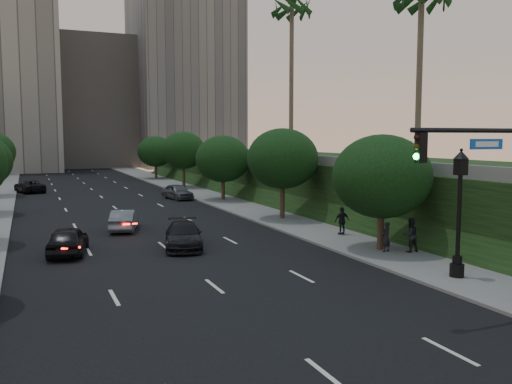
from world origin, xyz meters
name	(u,v)px	position (x,y,z in m)	size (l,w,h in m)	color
ground	(264,326)	(0.00, 0.00, 0.00)	(160.00, 160.00, 0.00)	black
road_surface	(118,210)	(0.00, 30.00, 0.01)	(16.00, 140.00, 0.02)	black
sidewalk_right	(234,204)	(10.25, 30.00, 0.07)	(4.50, 140.00, 0.15)	slate
embankment	(357,180)	(22.00, 28.00, 2.00)	(18.00, 90.00, 4.00)	black
parapet_wall	(276,157)	(13.50, 28.00, 4.35)	(0.35, 90.00, 0.70)	slate
office_block_mid	(92,104)	(6.00, 102.00, 13.00)	(22.00, 18.00, 26.00)	gray
office_block_right	(184,80)	(24.00, 96.00, 18.00)	(20.00, 22.00, 36.00)	gray
tree_right_a	(382,177)	(10.30, 8.00, 4.02)	(5.20, 5.20, 6.24)	#38281C
tree_right_b	(283,159)	(10.30, 20.00, 4.52)	(5.20, 5.20, 6.74)	#38281C
tree_right_c	(223,159)	(10.30, 33.00, 4.02)	(5.20, 5.20, 6.24)	#38281C
tree_right_d	(183,150)	(10.30, 47.00, 4.52)	(5.20, 5.20, 6.74)	#38281C
tree_right_e	(156,151)	(10.30, 62.00, 4.02)	(5.20, 5.20, 6.24)	#38281C
palm_far	(292,10)	(16.00, 30.00, 17.64)	(3.20, 3.20, 15.50)	#4C4233
traffic_signal_mast	(510,207)	(8.46, -1.89, 3.67)	(5.68, 0.56, 7.00)	black
street_lamp	(459,219)	(9.87, 1.96, 2.63)	(0.64, 0.64, 5.62)	black
sedan_near_left	(68,240)	(-5.05, 13.77, 0.75)	(1.78, 4.42, 1.51)	black
sedan_mid_left	(124,220)	(-1.13, 20.01, 0.70)	(1.48, 4.24, 1.40)	slate
sedan_far_left	(30,186)	(-6.68, 48.70, 0.69)	(2.31, 5.00, 1.39)	black
sedan_near_right	(183,235)	(0.92, 13.04, 0.70)	(1.97, 4.85, 1.41)	black
sedan_far_right	(177,192)	(6.64, 36.06, 0.75)	(1.78, 4.42, 1.50)	#4E5155
pedestrian_a	(386,237)	(10.15, 7.30, 0.93)	(0.57, 0.38, 1.57)	black
pedestrian_b	(410,235)	(11.29, 6.80, 1.04)	(0.86, 0.67, 1.77)	black
pedestrian_c	(342,221)	(10.74, 12.51, 1.00)	(1.00, 0.42, 1.71)	black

